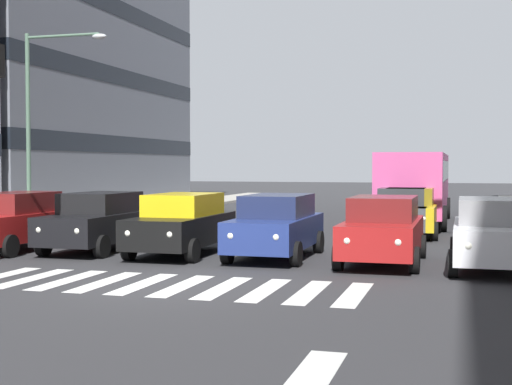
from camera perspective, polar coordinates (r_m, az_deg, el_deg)
The scene contains 14 objects.
ground_plane at distance 15.40m, azimuth -7.42°, elevation -7.29°, with size 180.00×180.00×0.00m, color #2D2D30.
building_right_block_0 at distance 42.31m, azimuth -16.12°, elevation 11.04°, with size 8.95×20.10×18.18m.
crosswalk_markings at distance 15.40m, azimuth -7.42°, elevation -7.27°, with size 8.55×2.80×0.01m.
lane_arrow_0 at distance 8.96m, azimuth 4.57°, elevation -14.21°, with size 0.50×2.20×0.01m, color silver.
car_0 at distance 18.26m, azimuth 18.29°, elevation -3.09°, with size 2.02×4.44×1.72m.
car_1 at distance 18.67m, azimuth 10.05°, elevation -2.90°, with size 2.02×4.44×1.72m.
car_2 at distance 19.53m, azimuth 1.61°, elevation -2.64°, with size 2.02×4.44×1.72m.
car_3 at distance 20.31m, azimuth -5.91°, elevation -2.47°, with size 2.02×4.44×1.72m.
car_4 at distance 21.63m, azimuth -12.39°, elevation -2.22°, with size 2.02×4.44×1.72m.
car_5 at distance 22.40m, azimuth -18.69°, elevation -2.14°, with size 2.02×4.44×1.72m.
car_row2_0 at distance 26.16m, azimuth 12.18°, elevation -1.46°, with size 2.02×4.44×1.72m.
car_row2_1 at distance 26.16m, azimuth 11.59°, elevation -1.46°, with size 2.02×4.44×1.72m.
bus_behind_traffic at distance 31.78m, azimuth 12.59°, elevation 0.94°, with size 2.78×10.50×3.00m.
street_lamp_right at distance 27.53m, azimuth -16.70°, elevation 6.39°, with size 3.30×0.28×7.20m.
Camera 1 is at (-6.08, 13.92, 2.54)m, focal length 50.36 mm.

